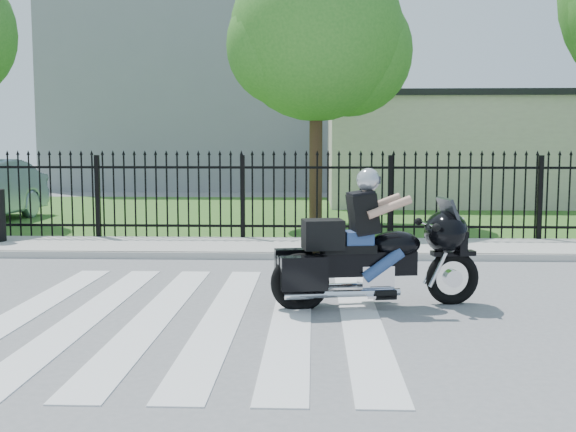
{
  "coord_description": "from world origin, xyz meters",
  "views": [
    {
      "loc": [
        1.45,
        -7.67,
        2.0
      ],
      "look_at": [
        1.09,
        1.8,
        1.0
      ],
      "focal_mm": 42.0,
      "sensor_mm": 36.0,
      "label": 1
    }
  ],
  "objects": [
    {
      "name": "ground",
      "position": [
        0.0,
        0.0,
        0.0
      ],
      "size": [
        120.0,
        120.0,
        0.0
      ],
      "primitive_type": "plane",
      "color": "slate",
      "rests_on": "ground"
    },
    {
      "name": "crosswalk",
      "position": [
        0.0,
        0.0,
        0.01
      ],
      "size": [
        5.0,
        5.5,
        0.01
      ],
      "primitive_type": null,
      "color": "silver",
      "rests_on": "ground"
    },
    {
      "name": "sidewalk",
      "position": [
        0.0,
        5.0,
        0.06
      ],
      "size": [
        40.0,
        2.0,
        0.12
      ],
      "primitive_type": "cube",
      "color": "#ADAAA3",
      "rests_on": "ground"
    },
    {
      "name": "curb",
      "position": [
        0.0,
        4.0,
        0.06
      ],
      "size": [
        40.0,
        0.12,
        0.12
      ],
      "primitive_type": "cube",
      "color": "#ADAAA3",
      "rests_on": "ground"
    },
    {
      "name": "grass_strip",
      "position": [
        0.0,
        12.0,
        0.01
      ],
      "size": [
        40.0,
        12.0,
        0.02
      ],
      "primitive_type": "cube",
      "color": "#2A6020",
      "rests_on": "ground"
    },
    {
      "name": "iron_fence",
      "position": [
        0.0,
        6.0,
        0.9
      ],
      "size": [
        26.0,
        0.04,
        1.8
      ],
      "color": "black",
      "rests_on": "ground"
    },
    {
      "name": "tree_mid",
      "position": [
        1.5,
        9.0,
        4.67
      ],
      "size": [
        4.2,
        4.2,
        6.78
      ],
      "color": "#382316",
      "rests_on": "ground"
    },
    {
      "name": "building_low",
      "position": [
        7.0,
        16.0,
        1.75
      ],
      "size": [
        10.0,
        6.0,
        3.5
      ],
      "primitive_type": "cube",
      "color": "beige",
      "rests_on": "ground"
    },
    {
      "name": "building_low_roof",
      "position": [
        7.0,
        16.0,
        3.6
      ],
      "size": [
        10.2,
        6.2,
        0.2
      ],
      "primitive_type": "cube",
      "color": "black",
      "rests_on": "building_low"
    },
    {
      "name": "building_tall",
      "position": [
        -3.0,
        26.0,
        6.0
      ],
      "size": [
        15.0,
        10.0,
        12.0
      ],
      "primitive_type": "cube",
      "color": "gray",
      "rests_on": "ground"
    },
    {
      "name": "motorcycle_rider",
      "position": [
        2.17,
        0.57,
        0.72
      ],
      "size": [
        2.64,
        1.16,
        1.76
      ],
      "rotation": [
        0.0,
        0.0,
        0.18
      ],
      "color": "black",
      "rests_on": "ground"
    }
  ]
}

